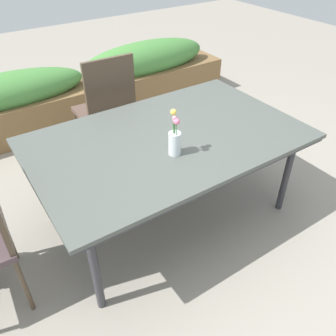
{
  "coord_description": "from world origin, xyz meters",
  "views": [
    {
      "loc": [
        -1.05,
        -1.6,
        1.94
      ],
      "look_at": [
        0.07,
        0.08,
        0.45
      ],
      "focal_mm": 37.43,
      "sensor_mm": 36.0,
      "label": 1
    }
  ],
  "objects_px": {
    "dining_table": "(168,142)",
    "flower_vase": "(175,140)",
    "chair_far_side": "(107,106)",
    "planter_box": "(85,89)"
  },
  "relations": [
    {
      "from": "dining_table",
      "to": "flower_vase",
      "type": "xyz_separation_m",
      "value": [
        -0.08,
        -0.19,
        0.15
      ]
    },
    {
      "from": "dining_table",
      "to": "planter_box",
      "type": "xyz_separation_m",
      "value": [
        0.13,
        1.84,
        -0.33
      ]
    },
    {
      "from": "flower_vase",
      "to": "planter_box",
      "type": "height_order",
      "value": "flower_vase"
    },
    {
      "from": "dining_table",
      "to": "flower_vase",
      "type": "bearing_deg",
      "value": -112.46
    },
    {
      "from": "flower_vase",
      "to": "planter_box",
      "type": "relative_size",
      "value": 0.09
    },
    {
      "from": "flower_vase",
      "to": "chair_far_side",
      "type": "bearing_deg",
      "value": 87.3
    },
    {
      "from": "flower_vase",
      "to": "planter_box",
      "type": "xyz_separation_m",
      "value": [
        0.21,
        2.04,
        -0.47
      ]
    },
    {
      "from": "dining_table",
      "to": "flower_vase",
      "type": "height_order",
      "value": "flower_vase"
    },
    {
      "from": "chair_far_side",
      "to": "planter_box",
      "type": "bearing_deg",
      "value": 81.8
    },
    {
      "from": "dining_table",
      "to": "chair_far_side",
      "type": "xyz_separation_m",
      "value": [
        -0.03,
        0.92,
        -0.1
      ]
    }
  ]
}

